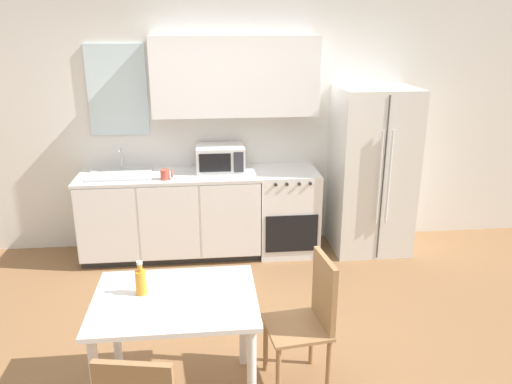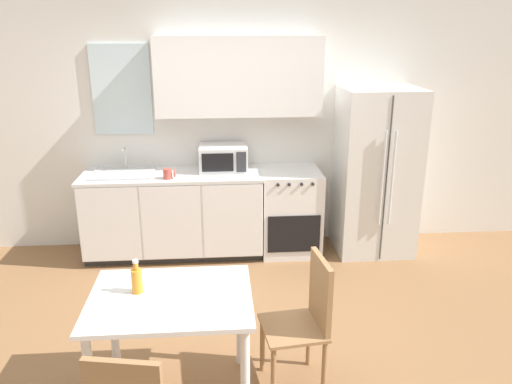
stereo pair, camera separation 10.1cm
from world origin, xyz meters
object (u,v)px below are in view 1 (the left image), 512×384
coffee_mug (166,174)px  drink_bottle (141,281)px  refrigerator (372,171)px  microwave (220,158)px  dining_table (176,315)px  oven_range (287,211)px  dining_chair_side (311,313)px

coffee_mug → drink_bottle: coffee_mug is taller
refrigerator → microwave: 1.62m
microwave → refrigerator: bearing=-4.2°
microwave → dining_table: (-0.37, -2.32, -0.40)m
oven_range → refrigerator: size_ratio=0.51×
refrigerator → dining_table: 2.96m
dining_table → drink_bottle: bearing=162.0°
coffee_mug → dining_table: size_ratio=0.12×
coffee_mug → dining_chair_side: coffee_mug is taller
dining_chair_side → microwave: bearing=6.1°
refrigerator → microwave: (-1.60, 0.12, 0.16)m
coffee_mug → microwave: bearing=27.3°
refrigerator → drink_bottle: 3.05m
oven_range → refrigerator: refrigerator is taller
drink_bottle → dining_table: bearing=-18.0°
oven_range → dining_chair_side: bearing=-95.1°
microwave → drink_bottle: microwave is taller
oven_range → refrigerator: bearing=-1.8°
oven_range → dining_table: 2.48m
microwave → drink_bottle: (-0.57, -2.25, -0.19)m
oven_range → dining_chair_side: size_ratio=0.97×
microwave → coffee_mug: microwave is taller
coffee_mug → dining_table: (0.18, -2.04, -0.32)m
refrigerator → dining_table: refrigerator is taller
coffee_mug → drink_bottle: bearing=-90.8°
coffee_mug → dining_table: coffee_mug is taller
drink_bottle → refrigerator: bearing=44.4°
dining_table → dining_chair_side: (0.88, 0.09, -0.10)m
oven_range → coffee_mug: 1.36m
oven_range → drink_bottle: size_ratio=4.05×
refrigerator → microwave: size_ratio=3.53×
refrigerator → dining_table: size_ratio=1.74×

